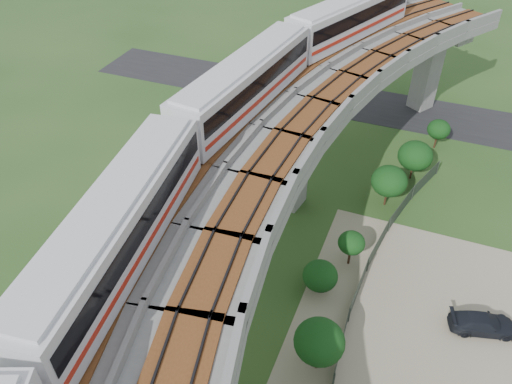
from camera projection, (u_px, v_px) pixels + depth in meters
ground at (232, 286)px, 35.79m from camera, size 160.00×160.00×0.00m
dirt_lot at (429, 375)px, 30.32m from camera, size 18.00×26.00×0.04m
asphalt_road at (336, 99)px, 57.53m from camera, size 60.00×8.00×0.03m
viaduct at (288, 202)px, 29.02m from camera, size 19.58×73.98×11.40m
metro_train at (221, 155)px, 27.03m from camera, size 11.35×61.34×3.64m
fence at (368, 321)px, 32.52m from camera, size 3.87×38.73×1.50m
tree_0 at (439, 129)px, 48.42m from camera, size 2.20×2.20×3.05m
tree_1 at (415, 156)px, 44.24m from camera, size 3.07×3.07×3.79m
tree_2 at (389, 181)px, 41.30m from camera, size 3.00×3.00×3.80m
tree_3 at (352, 243)px, 36.16m from camera, size 1.99×1.99×3.01m
tree_4 at (320, 276)px, 34.35m from camera, size 2.46×2.46×2.70m
tree_5 at (319, 342)px, 29.05m from camera, size 3.04×3.04×3.97m
car_dark at (483, 323)px, 32.46m from camera, size 4.64×2.84×1.26m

